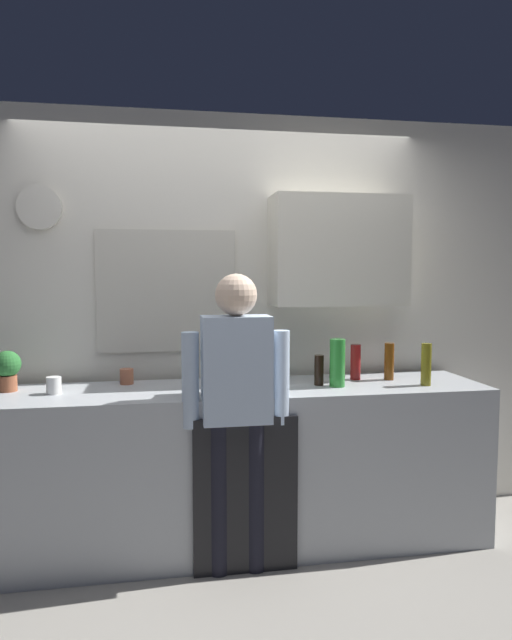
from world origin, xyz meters
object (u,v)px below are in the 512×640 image
object	(u,v)px
bottle_red_vinegar	(355,362)
bottle_green_wine	(262,359)
cup_yellow_cup	(213,374)
potted_plant	(7,368)
bottle_amber_beer	(389,361)
bottle_clear_soda	(337,363)
cup_white_mug	(54,385)
cup_terracotta_mug	(127,376)
coffee_maker	(227,368)
bottle_olive_oil	(426,364)
bottle_dark_sauce	(319,370)
person_at_sink	(236,398)

from	to	relation	value
bottle_red_vinegar	bottle_green_wine	distance (m)	0.60
cup_yellow_cup	potted_plant	xyz separation A→B (m)	(-1.16, -0.10, 0.09)
bottle_amber_beer	bottle_clear_soda	world-z (taller)	bottle_clear_soda
cup_white_mug	cup_terracotta_mug	xyz separation A→B (m)	(0.38, 0.21, -0.00)
coffee_maker	cup_terracotta_mug	xyz separation A→B (m)	(-0.56, 0.38, -0.10)
bottle_green_wine	cup_white_mug	bearing A→B (deg)	-175.57
bottle_amber_beer	bottle_clear_soda	bearing A→B (deg)	-159.34
coffee_maker	bottle_green_wine	size ratio (longest dim) A/B	1.10
bottle_amber_beer	bottle_olive_oil	world-z (taller)	bottle_olive_oil
bottle_green_wine	cup_yellow_cup	distance (m)	0.33
bottle_amber_beer	bottle_clear_soda	xyz separation A→B (m)	(-0.38, -0.14, 0.02)
bottle_red_vinegar	cup_terracotta_mug	bearing A→B (deg)	176.01
bottle_olive_oil	cup_terracotta_mug	xyz separation A→B (m)	(-1.75, 0.34, -0.08)
cup_yellow_cup	bottle_dark_sauce	bearing A→B (deg)	-20.96
cup_white_mug	cup_yellow_cup	distance (m)	0.92
bottle_dark_sauce	bottle_red_vinegar	world-z (taller)	bottle_red_vinegar
bottle_red_vinegar	person_at_sink	distance (m)	0.91
bottle_green_wine	cup_yellow_cup	xyz separation A→B (m)	(-0.29, 0.12, -0.11)
person_at_sink	cup_terracotta_mug	bearing A→B (deg)	131.32
bottle_amber_beer	bottle_olive_oil	bearing A→B (deg)	-54.32
bottle_amber_beer	potted_plant	bearing A→B (deg)	178.87
cup_terracotta_mug	bottle_green_wine	bearing A→B (deg)	-8.69
bottle_olive_oil	cup_white_mug	distance (m)	2.13
cup_white_mug	potted_plant	xyz separation A→B (m)	(-0.27, 0.12, 0.08)
coffee_maker	bottle_green_wine	xyz separation A→B (m)	(0.24, 0.26, 0.00)
coffee_maker	cup_white_mug	bearing A→B (deg)	169.89
bottle_dark_sauce	potted_plant	distance (m)	1.78
bottle_amber_beer	cup_yellow_cup	size ratio (longest dim) A/B	2.71
bottle_clear_soda	cup_terracotta_mug	xyz separation A→B (m)	(-1.22, 0.28, -0.09)
bottle_red_vinegar	potted_plant	bearing A→B (deg)	179.97
bottle_clear_soda	potted_plant	size ratio (longest dim) A/B	1.22
bottle_clear_soda	cup_yellow_cup	distance (m)	0.77
bottle_green_wine	bottle_clear_soda	xyz separation A→B (m)	(0.42, -0.16, -0.01)
coffee_maker	bottle_amber_beer	xyz separation A→B (m)	(1.04, 0.24, -0.03)
bottle_dark_sauce	potted_plant	xyz separation A→B (m)	(-1.77, 0.13, 0.04)
cup_yellow_cup	cup_terracotta_mug	xyz separation A→B (m)	(-0.52, -0.00, 0.00)
bottle_amber_beer	person_at_sink	world-z (taller)	person_at_sink
bottle_red_vinegar	cup_yellow_cup	world-z (taller)	bottle_red_vinegar
coffee_maker	cup_yellow_cup	distance (m)	0.40
cup_terracotta_mug	person_at_sink	size ratio (longest dim) A/B	0.06
bottle_red_vinegar	cup_terracotta_mug	distance (m)	1.40
coffee_maker	bottle_clear_soda	xyz separation A→B (m)	(0.66, 0.10, -0.01)
bottle_dark_sauce	bottle_green_wine	distance (m)	0.35
bottle_red_vinegar	potted_plant	xyz separation A→B (m)	(-2.04, 0.00, 0.02)
bottle_red_vinegar	bottle_olive_oil	world-z (taller)	bottle_olive_oil
bottle_clear_soda	bottle_dark_sauce	bearing A→B (deg)	150.38
bottle_dark_sauce	bottle_clear_soda	size ratio (longest dim) A/B	0.64
cup_yellow_cup	bottle_olive_oil	bearing A→B (deg)	-15.65
bottle_green_wine	bottle_olive_oil	distance (m)	0.97
bottle_green_wine	bottle_amber_beer	bearing A→B (deg)	-1.29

